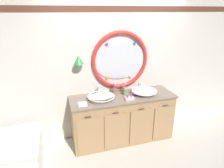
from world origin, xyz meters
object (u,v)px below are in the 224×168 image
at_px(folded_hand_towel, 82,104).
at_px(soap_dispenser, 125,92).
at_px(sink_basin_right, 144,91).
at_px(toothbrush_holder_right, 125,89).
at_px(toothbrush_holder_left, 114,90).
at_px(toiletry_basket, 129,98).
at_px(sink_basin_left, 101,96).

bearing_deg(folded_hand_towel, soap_dispenser, 12.46).
distance_m(sink_basin_right, toothbrush_holder_right, 0.36).
xyz_separation_m(toothbrush_holder_left, folded_hand_towel, (-0.63, -0.32, -0.04)).
distance_m(toothbrush_holder_left, toiletry_basket, 0.39).
xyz_separation_m(folded_hand_towel, toiletry_basket, (0.79, -0.03, 0.01)).
relative_size(toothbrush_holder_left, toiletry_basket, 1.43).
distance_m(toothbrush_holder_right, toiletry_basket, 0.34).
bearing_deg(toiletry_basket, sink_basin_right, 24.39).
height_order(sink_basin_left, sink_basin_right, sink_basin_right).
xyz_separation_m(toothbrush_holder_right, folded_hand_towel, (-0.83, -0.31, -0.04)).
bearing_deg(toothbrush_holder_right, sink_basin_left, -159.55).
relative_size(toothbrush_holder_right, toiletry_basket, 1.38).
xyz_separation_m(sink_basin_left, sink_basin_right, (0.80, 0.00, 0.00)).
xyz_separation_m(sink_basin_left, toothbrush_holder_left, (0.29, 0.20, -0.00)).
relative_size(soap_dispenser, toiletry_basket, 0.91).
distance_m(sink_basin_left, sink_basin_right, 0.80).
bearing_deg(toothbrush_holder_right, toiletry_basket, -95.95).
distance_m(toothbrush_holder_left, folded_hand_towel, 0.71).
bearing_deg(toiletry_basket, toothbrush_holder_right, 84.05).
bearing_deg(sink_basin_right, soap_dispenser, 171.51).
bearing_deg(toothbrush_holder_left, toiletry_basket, -65.63).
relative_size(folded_hand_towel, toiletry_basket, 0.94).
bearing_deg(toiletry_basket, soap_dispenser, 90.06).
bearing_deg(toiletry_basket, sink_basin_left, 160.92).
xyz_separation_m(sink_basin_right, toiletry_basket, (-0.35, -0.16, -0.03)).
height_order(toothbrush_holder_right, soap_dispenser, toothbrush_holder_right).
bearing_deg(sink_basin_right, toothbrush_holder_left, 158.71).
bearing_deg(folded_hand_towel, toothbrush_holder_right, 20.27).
bearing_deg(toothbrush_holder_right, sink_basin_right, -30.41).
bearing_deg(sink_basin_right, sink_basin_left, -180.00).
distance_m(toothbrush_holder_left, soap_dispenser, 0.22).
distance_m(toothbrush_holder_right, soap_dispenser, 0.14).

